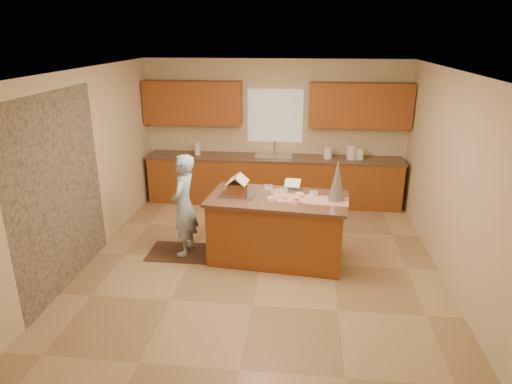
% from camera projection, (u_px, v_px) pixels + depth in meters
% --- Properties ---
extents(floor, '(5.50, 5.50, 0.00)m').
position_uv_depth(floor, '(261.00, 261.00, 6.63)').
color(floor, tan).
rests_on(floor, ground).
extents(ceiling, '(5.50, 5.50, 0.00)m').
position_uv_depth(ceiling, '(262.00, 71.00, 5.73)').
color(ceiling, silver).
rests_on(ceiling, floor).
extents(wall_back, '(5.50, 5.50, 0.00)m').
position_uv_depth(wall_back, '(275.00, 131.00, 8.75)').
color(wall_back, beige).
rests_on(wall_back, floor).
extents(wall_front, '(5.50, 5.50, 0.00)m').
position_uv_depth(wall_front, '(229.00, 274.00, 3.60)').
color(wall_front, beige).
rests_on(wall_front, floor).
extents(wall_left, '(5.50, 5.50, 0.00)m').
position_uv_depth(wall_left, '(86.00, 167.00, 6.43)').
color(wall_left, beige).
rests_on(wall_left, floor).
extents(wall_right, '(5.50, 5.50, 0.00)m').
position_uv_depth(wall_right, '(452.00, 179.00, 5.93)').
color(wall_right, beige).
rests_on(wall_right, floor).
extents(stone_accent, '(0.00, 2.50, 2.50)m').
position_uv_depth(stone_accent, '(59.00, 193.00, 5.71)').
color(stone_accent, gray).
rests_on(stone_accent, wall_left).
extents(window_curtain, '(1.05, 0.03, 1.00)m').
position_uv_depth(window_curtain, '(275.00, 116.00, 8.63)').
color(window_curtain, white).
rests_on(window_curtain, wall_back).
extents(back_counter_base, '(4.80, 0.60, 0.88)m').
position_uv_depth(back_counter_base, '(273.00, 181.00, 8.78)').
color(back_counter_base, brown).
rests_on(back_counter_base, floor).
extents(back_counter_top, '(4.85, 0.63, 0.04)m').
position_uv_depth(back_counter_top, '(274.00, 158.00, 8.62)').
color(back_counter_top, brown).
rests_on(back_counter_top, back_counter_base).
extents(upper_cabinet_left, '(1.85, 0.35, 0.80)m').
position_uv_depth(upper_cabinet_left, '(193.00, 103.00, 8.56)').
color(upper_cabinet_left, '#9C5021').
rests_on(upper_cabinet_left, wall_back).
extents(upper_cabinet_right, '(1.85, 0.35, 0.80)m').
position_uv_depth(upper_cabinet_right, '(360.00, 105.00, 8.25)').
color(upper_cabinet_right, '#9C5021').
rests_on(upper_cabinet_right, wall_back).
extents(sink, '(0.70, 0.45, 0.12)m').
position_uv_depth(sink, '(274.00, 158.00, 8.63)').
color(sink, silver).
rests_on(sink, back_counter_top).
extents(faucet, '(0.03, 0.03, 0.28)m').
position_uv_depth(faucet, '(274.00, 147.00, 8.74)').
color(faucet, silver).
rests_on(faucet, back_counter_top).
extents(island_base, '(1.95, 1.12, 0.91)m').
position_uv_depth(island_base, '(277.00, 230.00, 6.58)').
color(island_base, brown).
rests_on(island_base, floor).
extents(island_top, '(2.05, 1.21, 0.04)m').
position_uv_depth(island_top, '(278.00, 199.00, 6.42)').
color(island_top, brown).
rests_on(island_top, island_base).
extents(table_runner, '(1.07, 0.48, 0.01)m').
position_uv_depth(table_runner, '(311.00, 199.00, 6.32)').
color(table_runner, '#A4120B').
rests_on(table_runner, island_top).
extents(baking_tray, '(0.51, 0.40, 0.03)m').
position_uv_depth(baking_tray, '(238.00, 195.00, 6.47)').
color(baking_tray, silver).
rests_on(baking_tray, island_top).
extents(cookbook, '(0.25, 0.20, 0.10)m').
position_uv_depth(cookbook, '(293.00, 183.00, 6.72)').
color(cookbook, white).
rests_on(cookbook, island_top).
extents(tinsel_tree, '(0.25, 0.25, 0.57)m').
position_uv_depth(tinsel_tree, '(337.00, 181.00, 6.21)').
color(tinsel_tree, silver).
rests_on(tinsel_tree, island_top).
extents(rug, '(1.03, 0.67, 0.01)m').
position_uv_depth(rug, '(183.00, 252.00, 6.89)').
color(rug, black).
rests_on(rug, floor).
extents(boy, '(0.41, 0.58, 1.52)m').
position_uv_depth(boy, '(184.00, 205.00, 6.63)').
color(boy, '#98B3D8').
rests_on(boy, rug).
extents(canister_a, '(0.16, 0.16, 0.22)m').
position_uv_depth(canister_a, '(328.00, 153.00, 8.48)').
color(canister_a, white).
rests_on(canister_a, back_counter_top).
extents(canister_b, '(0.18, 0.18, 0.26)m').
position_uv_depth(canister_b, '(352.00, 152.00, 8.43)').
color(canister_b, white).
rests_on(canister_b, back_counter_top).
extents(canister_c, '(0.14, 0.14, 0.20)m').
position_uv_depth(canister_c, '(360.00, 154.00, 8.42)').
color(canister_c, white).
rests_on(canister_c, back_counter_top).
extents(paper_towel, '(0.11, 0.11, 0.24)m').
position_uv_depth(paper_towel, '(197.00, 149.00, 8.72)').
color(paper_towel, white).
rests_on(paper_towel, back_counter_top).
extents(gingerbread_house, '(0.31, 0.32, 0.29)m').
position_uv_depth(gingerbread_house, '(238.00, 187.00, 6.43)').
color(gingerbread_house, brown).
rests_on(gingerbread_house, baking_tray).
extents(candy_bowls, '(0.79, 0.69, 0.06)m').
position_uv_depth(candy_bowls, '(286.00, 194.00, 6.44)').
color(candy_bowls, pink).
rests_on(candy_bowls, island_top).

